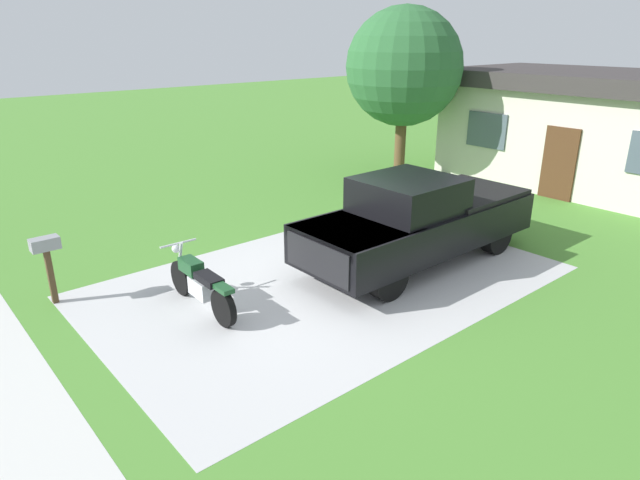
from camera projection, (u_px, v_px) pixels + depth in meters
The scene contains 7 objects.
ground_plane at pixel (328, 281), 10.91m from camera, with size 80.00×80.00×0.00m, color #4E8A33.
driveway_pad at pixel (328, 281), 10.91m from camera, with size 5.76×8.92×0.01m, color silver.
motorcycle at pixel (200, 284), 9.69m from camera, with size 2.21×0.70×1.09m.
pickup_truck at pixel (420, 219), 11.58m from camera, with size 2.02×5.64×1.90m.
mailbox at pixel (47, 253), 9.72m from camera, with size 0.26×0.48×1.26m.
shade_tree at pixel (404, 67), 17.53m from camera, with size 3.72×3.72×5.46m.
neighbor_house at pixel (603, 129), 17.24m from camera, with size 9.60×5.60×3.50m.
Camera 1 is at (7.46, -6.53, 4.63)m, focal length 30.89 mm.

